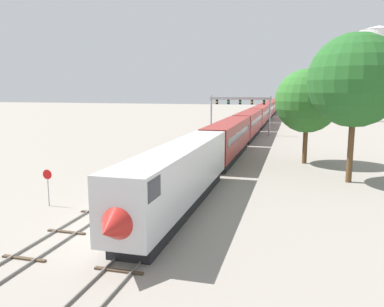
{
  "coord_description": "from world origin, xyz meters",
  "views": [
    {
      "loc": [
        10.12,
        -22.44,
        8.98
      ],
      "look_at": [
        1.0,
        12.0,
        3.0
      ],
      "focal_mm": 36.21,
      "sensor_mm": 36.0,
      "label": 1
    }
  ],
  "objects_px": {
    "passenger_train": "(260,115)",
    "trackside_tree_mid": "(307,101)",
    "water_tower": "(377,46)",
    "stop_sign": "(48,182)",
    "trackside_tree_left": "(355,81)",
    "signal_gantry": "(240,106)"
  },
  "relations": [
    {
      "from": "trackside_tree_mid",
      "to": "trackside_tree_left",
      "type": "bearing_deg",
      "value": -66.0
    },
    {
      "from": "stop_sign",
      "to": "water_tower",
      "type": "bearing_deg",
      "value": 67.12
    },
    {
      "from": "signal_gantry",
      "to": "water_tower",
      "type": "xyz_separation_m",
      "value": [
        31.33,
        41.96,
        14.71
      ]
    },
    {
      "from": "water_tower",
      "to": "trackside_tree_mid",
      "type": "distance_m",
      "value": 73.3
    },
    {
      "from": "trackside_tree_left",
      "to": "trackside_tree_mid",
      "type": "bearing_deg",
      "value": 114.0
    },
    {
      "from": "water_tower",
      "to": "passenger_train",
      "type": "bearing_deg",
      "value": -141.55
    },
    {
      "from": "trackside_tree_left",
      "to": "signal_gantry",
      "type": "bearing_deg",
      "value": 113.34
    },
    {
      "from": "stop_sign",
      "to": "trackside_tree_left",
      "type": "bearing_deg",
      "value": 31.28
    },
    {
      "from": "signal_gantry",
      "to": "trackside_tree_left",
      "type": "height_order",
      "value": "trackside_tree_left"
    },
    {
      "from": "water_tower",
      "to": "trackside_tree_mid",
      "type": "height_order",
      "value": "water_tower"
    },
    {
      "from": "trackside_tree_left",
      "to": "trackside_tree_mid",
      "type": "xyz_separation_m",
      "value": [
        -3.96,
        8.9,
        -2.19
      ]
    },
    {
      "from": "water_tower",
      "to": "trackside_tree_left",
      "type": "relative_size",
      "value": 1.82
    },
    {
      "from": "passenger_train",
      "to": "signal_gantry",
      "type": "xyz_separation_m",
      "value": [
        -2.25,
        -18.87,
        3.06
      ]
    },
    {
      "from": "stop_sign",
      "to": "passenger_train",
      "type": "bearing_deg",
      "value": 81.82
    },
    {
      "from": "stop_sign",
      "to": "trackside_tree_mid",
      "type": "distance_m",
      "value": 30.8
    },
    {
      "from": "signal_gantry",
      "to": "water_tower",
      "type": "distance_m",
      "value": 54.39
    },
    {
      "from": "passenger_train",
      "to": "trackside_tree_mid",
      "type": "bearing_deg",
      "value": -78.43
    },
    {
      "from": "passenger_train",
      "to": "stop_sign",
      "type": "relative_size",
      "value": 54.41
    },
    {
      "from": "passenger_train",
      "to": "trackside_tree_mid",
      "type": "xyz_separation_m",
      "value": [
        9.5,
        -46.37,
        4.93
      ]
    },
    {
      "from": "stop_sign",
      "to": "trackside_tree_mid",
      "type": "xyz_separation_m",
      "value": [
        19.5,
        23.16,
        5.67
      ]
    },
    {
      "from": "passenger_train",
      "to": "water_tower",
      "type": "height_order",
      "value": "water_tower"
    },
    {
      "from": "water_tower",
      "to": "signal_gantry",
      "type": "bearing_deg",
      "value": -126.75
    }
  ]
}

